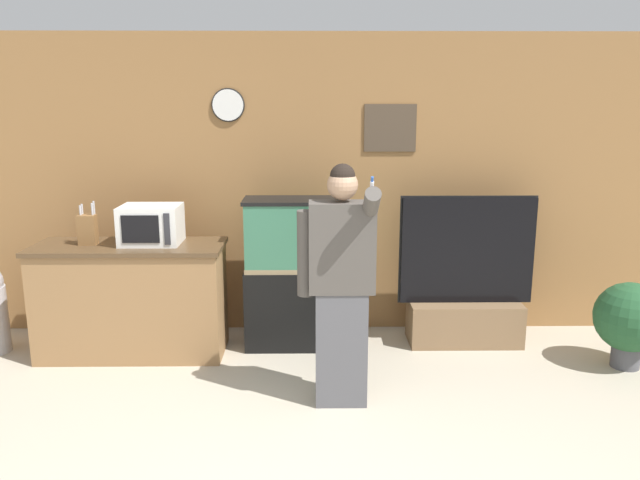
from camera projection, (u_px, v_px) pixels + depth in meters
The scene contains 8 objects.
wall_back_paneled at pixel (315, 186), 5.47m from camera, with size 10.00×0.08×2.60m.
counter_island at pixel (132, 299), 5.05m from camera, with size 1.51×0.60×0.92m.
microwave at pixel (151, 225), 4.96m from camera, with size 0.47×0.37×0.31m.
knife_block at pixel (88, 229), 4.93m from camera, with size 0.14×0.10×0.34m.
aquarium_on_stand at pixel (297, 274), 5.18m from camera, with size 0.86×0.39×1.26m.
tv_on_stand at pixel (465, 301), 5.30m from camera, with size 1.14×0.40×1.27m.
person_standing at pixel (340, 283), 4.12m from camera, with size 0.52×0.39×1.65m.
potted_plant at pixel (630, 319), 4.80m from camera, with size 0.54×0.54×0.68m.
Camera 1 is at (-0.02, -2.39, 2.04)m, focal length 35.00 mm.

